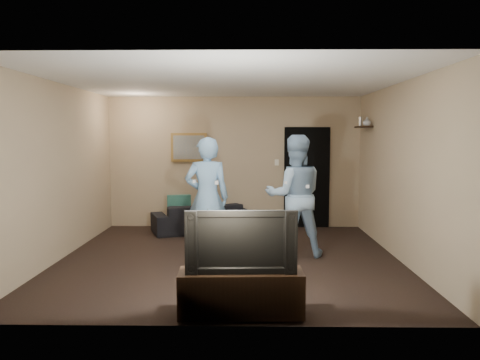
{
  "coord_description": "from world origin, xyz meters",
  "views": [
    {
      "loc": [
        0.27,
        -6.84,
        1.82
      ],
      "look_at": [
        0.15,
        0.3,
        1.15
      ],
      "focal_mm": 35.0,
      "sensor_mm": 36.0,
      "label": 1
    }
  ],
  "objects_px": {
    "tv_console": "(241,293)",
    "wii_player_right": "(295,196)",
    "wii_player_left": "(207,198)",
    "television": "(241,240)",
    "sofa": "(202,217)"
  },
  "relations": [
    {
      "from": "sofa",
      "to": "wii_player_right",
      "type": "xyz_separation_m",
      "value": [
        1.59,
        -1.79,
        0.65
      ]
    },
    {
      "from": "wii_player_left",
      "to": "wii_player_right",
      "type": "height_order",
      "value": "wii_player_right"
    },
    {
      "from": "wii_player_left",
      "to": "wii_player_right",
      "type": "xyz_separation_m",
      "value": [
        1.32,
        0.12,
        0.02
      ]
    },
    {
      "from": "sofa",
      "to": "tv_console",
      "type": "relative_size",
      "value": 1.49
    },
    {
      "from": "sofa",
      "to": "wii_player_left",
      "type": "bearing_deg",
      "value": 77.3
    },
    {
      "from": "tv_console",
      "to": "television",
      "type": "height_order",
      "value": "television"
    },
    {
      "from": "television",
      "to": "wii_player_left",
      "type": "height_order",
      "value": "wii_player_left"
    },
    {
      "from": "sofa",
      "to": "wii_player_right",
      "type": "relative_size",
      "value": 1.01
    },
    {
      "from": "sofa",
      "to": "wii_player_left",
      "type": "xyz_separation_m",
      "value": [
        0.27,
        -1.91,
        0.63
      ]
    },
    {
      "from": "tv_console",
      "to": "wii_player_right",
      "type": "distance_m",
      "value": 2.67
    },
    {
      "from": "television",
      "to": "wii_player_right",
      "type": "bearing_deg",
      "value": 70.31
    },
    {
      "from": "wii_player_left",
      "to": "wii_player_right",
      "type": "bearing_deg",
      "value": 5.08
    },
    {
      "from": "television",
      "to": "tv_console",
      "type": "bearing_deg",
      "value": -2.16
    },
    {
      "from": "tv_console",
      "to": "television",
      "type": "relative_size",
      "value": 1.14
    },
    {
      "from": "television",
      "to": "wii_player_left",
      "type": "xyz_separation_m",
      "value": [
        -0.54,
        2.35,
        0.12
      ]
    }
  ]
}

